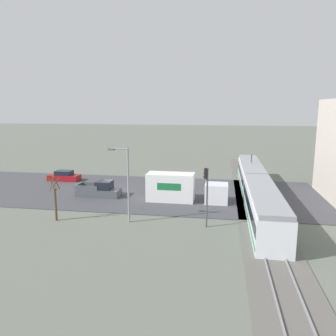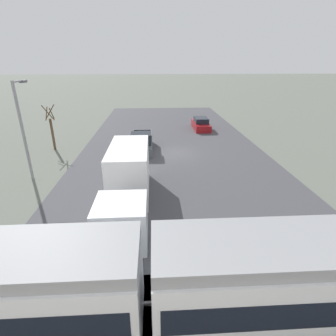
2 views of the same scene
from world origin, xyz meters
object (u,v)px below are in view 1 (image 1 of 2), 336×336
box_truck (182,188)px  street_tree (55,200)px  light_rail_tram (256,188)px  sedan_car_0 (64,176)px  street_lamp_near_crossing (126,179)px  traffic_light_pole (206,189)px  pickup_truck (100,190)px

box_truck → street_tree: (8.38, -11.18, 0.47)m
light_rail_tram → sedan_car_0: size_ratio=6.56×
street_lamp_near_crossing → street_tree: bearing=-84.2°
traffic_light_pole → sedan_car_0: bearing=-125.6°
traffic_light_pole → street_lamp_near_crossing: size_ratio=0.77×
light_rail_tram → street_tree: bearing=-63.8°
light_rail_tram → traffic_light_pole: traffic_light_pole is taller
traffic_light_pole → street_tree: bearing=-87.6°
box_truck → traffic_light_pole: traffic_light_pole is taller
sedan_car_0 → street_tree: 17.86m
light_rail_tram → traffic_light_pole: bearing=-30.1°
light_rail_tram → street_tree: 21.92m
street_tree → street_lamp_near_crossing: 7.24m
light_rail_tram → pickup_truck: (0.87, -18.66, -0.87)m
sedan_car_0 → street_tree: bearing=24.5°
pickup_truck → sedan_car_0: 11.17m
street_lamp_near_crossing → box_truck: bearing=150.8°
pickup_truck → sedan_car_0: size_ratio=1.16×
pickup_truck → sedan_car_0: (-7.38, -8.39, -0.11)m
box_truck → traffic_light_pole: 8.64m
street_lamp_near_crossing → sedan_car_0: bearing=-137.4°
box_truck → street_lamp_near_crossing: 9.18m
sedan_car_0 → traffic_light_pole: 26.94m
pickup_truck → box_truck: bearing=87.5°
street_lamp_near_crossing → pickup_truck: bearing=-144.1°
pickup_truck → street_tree: (8.82, -1.00, 1.24)m
sedan_car_0 → street_tree: size_ratio=1.02×
light_rail_tram → street_tree: light_rail_tram is taller
sedan_car_0 → pickup_truck: bearing=48.7°
box_truck → street_lamp_near_crossing: size_ratio=1.30×
box_truck → street_lamp_near_crossing: (7.68, -4.29, 2.62)m
pickup_truck → street_tree: 8.97m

